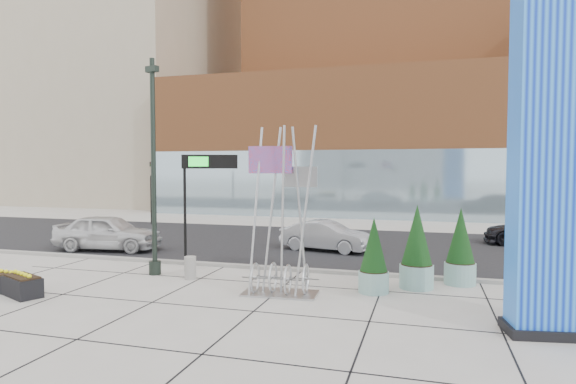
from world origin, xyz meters
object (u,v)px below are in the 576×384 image
(public_art_sculpture, at_px, (281,251))
(concrete_bollard, at_px, (190,268))
(overhead_street_sign, at_px, (203,171))
(blue_pylon, at_px, (566,163))
(car_silver_mid, at_px, (326,236))
(car_white_west, at_px, (108,233))
(lamp_post, at_px, (154,187))

(public_art_sculpture, distance_m, concrete_bollard, 3.75)
(concrete_bollard, bearing_deg, overhead_street_sign, 88.82)
(public_art_sculpture, bearing_deg, blue_pylon, -15.67)
(overhead_street_sign, height_order, car_silver_mid, overhead_street_sign)
(car_white_west, xyz_separation_m, car_silver_mid, (9.46, 2.60, -0.14))
(blue_pylon, xyz_separation_m, public_art_sculpture, (-7.04, 1.55, -2.54))
(overhead_street_sign, bearing_deg, car_silver_mid, 35.89)
(lamp_post, distance_m, overhead_street_sign, 1.77)
(public_art_sculpture, bearing_deg, overhead_street_sign, 146.93)
(car_white_west, relative_size, car_silver_mid, 1.17)
(overhead_street_sign, height_order, car_white_west, overhead_street_sign)
(lamp_post, relative_size, concrete_bollard, 9.83)
(public_art_sculpture, bearing_deg, concrete_bollard, 160.46)
(concrete_bollard, bearing_deg, car_white_west, 147.23)
(blue_pylon, bearing_deg, car_white_west, 149.52)
(blue_pylon, height_order, car_white_west, blue_pylon)
(lamp_post, xyz_separation_m, public_art_sculpture, (5.02, -1.31, -1.76))
(public_art_sculpture, height_order, concrete_bollard, public_art_sculpture)
(overhead_street_sign, distance_m, car_white_west, 7.43)
(blue_pylon, distance_m, car_white_west, 18.19)
(car_silver_mid, bearing_deg, lamp_post, 154.25)
(car_white_west, bearing_deg, lamp_post, -135.91)
(lamp_post, distance_m, car_white_west, 6.35)
(public_art_sculpture, relative_size, car_silver_mid, 1.23)
(overhead_street_sign, xyz_separation_m, car_white_west, (-6.19, 3.00, -2.80))
(lamp_post, height_order, concrete_bollard, lamp_post)
(lamp_post, distance_m, concrete_bollard, 3.10)
(blue_pylon, distance_m, car_silver_mid, 12.09)
(public_art_sculpture, xyz_separation_m, car_white_west, (-9.67, 4.99, -0.50))
(concrete_bollard, bearing_deg, public_art_sculpture, -16.27)
(overhead_street_sign, bearing_deg, blue_pylon, -42.47)
(blue_pylon, bearing_deg, lamp_post, 157.57)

